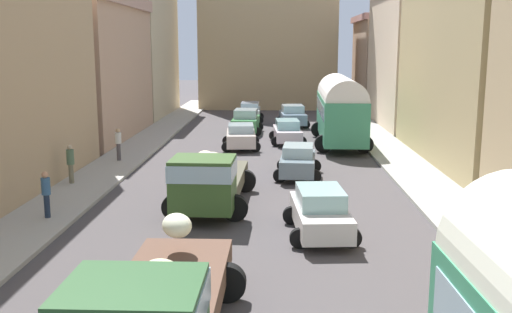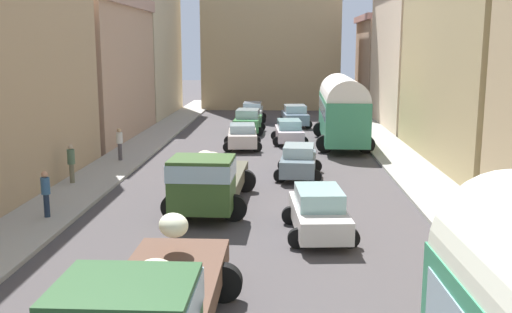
{
  "view_description": "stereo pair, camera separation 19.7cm",
  "coord_description": "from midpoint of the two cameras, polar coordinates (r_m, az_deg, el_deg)",
  "views": [
    {
      "loc": [
        0.78,
        -1.42,
        5.83
      ],
      "look_at": [
        0.0,
        21.65,
        1.5
      ],
      "focal_mm": 40.89,
      "sensor_mm": 36.0,
      "label": 1
    },
    {
      "loc": [
        0.97,
        -1.41,
        5.83
      ],
      "look_at": [
        0.0,
        21.65,
        1.5
      ],
      "focal_mm": 40.89,
      "sensor_mm": 36.0,
      "label": 2
    }
  ],
  "objects": [
    {
      "name": "distant_church",
      "position": [
        58.1,
        1.09,
        12.36
      ],
      "size": [
        13.0,
        7.43,
        21.41
      ],
      "color": "tan",
      "rests_on": "ground"
    },
    {
      "name": "pedestrian_0",
      "position": [
        20.96,
        -20.09,
        -3.33
      ],
      "size": [
        0.4,
        0.4,
        1.74
      ],
      "color": "#1E2B40",
      "rests_on": "ground"
    },
    {
      "name": "building_left_3",
      "position": [
        38.93,
        -15.37,
        8.43
      ],
      "size": [
        4.6,
        12.87,
        9.11
      ],
      "color": "tan",
      "rests_on": "ground"
    },
    {
      "name": "car_5",
      "position": [
        35.98,
        2.92,
        2.47
      ],
      "size": [
        2.3,
        3.98,
        1.46
      ],
      "color": "silver",
      "rests_on": "ground"
    },
    {
      "name": "cargo_truck_1",
      "position": [
        21.1,
        -4.84,
        -2.18
      ],
      "size": [
        3.1,
        6.91,
        2.23
      ],
      "color": "#365425",
      "rests_on": "ground"
    },
    {
      "name": "pedestrian_4",
      "position": [
        25.92,
        -17.89,
        -0.56
      ],
      "size": [
        0.45,
        0.45,
        1.79
      ],
      "color": "#716C55",
      "rests_on": "ground"
    },
    {
      "name": "building_left_4",
      "position": [
        51.29,
        -11.39,
        10.36
      ],
      "size": [
        5.01,
        12.11,
        11.49
      ],
      "color": "#C8B593",
      "rests_on": "ground"
    },
    {
      "name": "sidewalk_left",
      "position": [
        30.11,
        -13.77,
        -0.72
      ],
      "size": [
        2.5,
        70.0,
        0.14
      ],
      "primitive_type": "cube",
      "color": "#A8A49A",
      "rests_on": "ground"
    },
    {
      "name": "car_0",
      "position": [
        33.94,
        -1.65,
        1.99
      ],
      "size": [
        2.37,
        3.71,
        1.45
      ],
      "color": "beige",
      "rests_on": "ground"
    },
    {
      "name": "building_right_3",
      "position": [
        45.07,
        15.51,
        9.55
      ],
      "size": [
        6.13,
        11.94,
        10.51
      ],
      "color": "beige",
      "rests_on": "ground"
    },
    {
      "name": "cargo_truck_0",
      "position": [
        11.22,
        -10.53,
        -14.22
      ],
      "size": [
        3.13,
        6.73,
        2.2
      ],
      "color": "#264E27",
      "rests_on": "ground"
    },
    {
      "name": "sidewalk_right",
      "position": [
        29.69,
        14.29,
        -0.9
      ],
      "size": [
        2.5,
        70.0,
        0.14
      ],
      "primitive_type": "cube",
      "color": "#9D9C93",
      "rests_on": "ground"
    },
    {
      "name": "car_2",
      "position": [
        46.22,
        -0.71,
        4.37
      ],
      "size": [
        2.18,
        4.22,
        1.57
      ],
      "color": "silver",
      "rests_on": "ground"
    },
    {
      "name": "building_right_4",
      "position": [
        56.27,
        12.77,
        8.9
      ],
      "size": [
        6.18,
        9.42,
        8.72
      ],
      "color": "tan",
      "rests_on": "ground"
    },
    {
      "name": "car_4",
      "position": [
        26.56,
        3.93,
        -0.43
      ],
      "size": [
        2.28,
        3.76,
        1.48
      ],
      "color": "slate",
      "rests_on": "ground"
    },
    {
      "name": "parked_bus_1",
      "position": [
        35.67,
        8.1,
        4.8
      ],
      "size": [
        3.44,
        9.43,
        4.12
      ],
      "color": "#3A8B63",
      "rests_on": "ground"
    },
    {
      "name": "ground_plane",
      "position": [
        29.02,
        0.16,
        -0.97
      ],
      "size": [
        154.0,
        154.0,
        0.0
      ],
      "primitive_type": "plane",
      "color": "#474243"
    },
    {
      "name": "building_right_2",
      "position": [
        31.57,
        21.26,
        12.26
      ],
      "size": [
        5.64,
        14.74,
        14.17
      ],
      "color": "tan",
      "rests_on": "ground"
    },
    {
      "name": "car_3",
      "position": [
        18.45,
        5.98,
        -5.41
      ],
      "size": [
        2.32,
        3.93,
        1.51
      ],
      "color": "beige",
      "rests_on": "ground"
    },
    {
      "name": "car_1",
      "position": [
        40.04,
        -1.14,
        3.45
      ],
      "size": [
        2.37,
        3.9,
        1.67
      ],
      "color": "#428D4D",
      "rests_on": "ground"
    },
    {
      "name": "pedestrian_3",
      "position": [
        30.52,
        -13.5,
        1.3
      ],
      "size": [
        0.44,
        0.44,
        1.8
      ],
      "color": "#4E494D",
      "rests_on": "ground"
    },
    {
      "name": "car_6",
      "position": [
        43.71,
        3.47,
        4.0
      ],
      "size": [
        2.51,
        4.01,
        1.6
      ],
      "color": "slate",
      "rests_on": "ground"
    }
  ]
}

